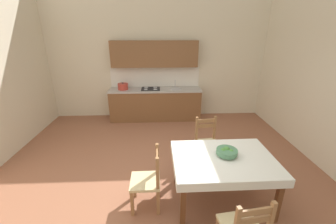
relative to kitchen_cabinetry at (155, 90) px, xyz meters
The scene contains 7 objects.
ground_plane 3.04m from the kitchen_cabinetry, 88.17° to the right, with size 6.70×6.95×0.10m, color #935B42.
wall_back 1.20m from the kitchen_cabinetry, 74.39° to the left, with size 6.70×0.12×4.00m, color beige.
kitchen_cabinetry is the anchor object (origin of this frame).
dining_table 3.49m from the kitchen_cabinetry, 73.05° to the right, with size 1.46×1.08×0.75m.
dining_chair_kitchen_side 2.60m from the kitchen_cabinetry, 66.82° to the right, with size 0.46×0.46×0.93m.
dining_chair_tv_side 3.42m from the kitchen_cabinetry, 91.20° to the right, with size 0.42×0.42×0.93m.
fruit_bowl 3.45m from the kitchen_cabinetry, 71.94° to the right, with size 0.30×0.30×0.12m.
Camera 1 is at (0.01, -2.99, 2.45)m, focal length 22.78 mm.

